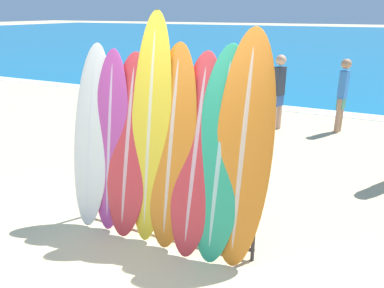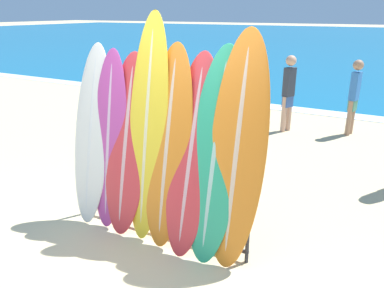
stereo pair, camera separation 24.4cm
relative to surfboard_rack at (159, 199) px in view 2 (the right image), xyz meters
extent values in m
plane|color=#CCB789|center=(0.08, -0.69, -0.47)|extent=(160.00, 160.00, 0.00)
cube|color=#146693|center=(0.08, 36.42, -0.47)|extent=(120.00, 60.00, 0.00)
cube|color=white|center=(0.08, 6.72, -0.46)|extent=(120.00, 0.60, 0.01)
cylinder|color=#28282D|center=(-1.08, 0.00, -0.04)|extent=(0.04, 0.04, 0.86)
cylinder|color=#28282D|center=(1.08, 0.00, -0.04)|extent=(0.04, 0.04, 0.86)
cylinder|color=#28282D|center=(0.00, 0.00, 0.37)|extent=(2.21, 0.04, 0.04)
cylinder|color=#28282D|center=(0.00, 0.00, -0.35)|extent=(2.21, 0.04, 0.04)
ellipsoid|color=silver|center=(-0.94, 0.01, 0.61)|extent=(0.53, 0.56, 2.16)
ellipsoid|color=silver|center=(-0.94, 0.01, 0.61)|extent=(0.10, 0.55, 2.08)
ellipsoid|color=#B23D8E|center=(-0.67, 0.01, 0.59)|extent=(0.49, 0.43, 2.11)
ellipsoid|color=#CAA1BE|center=(-0.67, 0.01, 0.59)|extent=(0.09, 0.42, 2.03)
ellipsoid|color=red|center=(-0.42, 0.01, 0.57)|extent=(0.59, 0.56, 2.08)
ellipsoid|color=#D59E9F|center=(-0.42, 0.01, 0.57)|extent=(0.11, 0.55, 2.00)
ellipsoid|color=yellow|center=(-0.14, 0.04, 0.79)|extent=(0.50, 0.52, 2.52)
ellipsoid|color=beige|center=(-0.14, 0.04, 0.79)|extent=(0.09, 0.51, 2.42)
ellipsoid|color=orange|center=(0.13, 0.02, 0.63)|extent=(0.55, 0.55, 2.20)
ellipsoid|color=beige|center=(0.13, 0.02, 0.63)|extent=(0.10, 0.53, 2.12)
ellipsoid|color=red|center=(0.41, 0.03, 0.59)|extent=(0.54, 0.66, 2.12)
ellipsoid|color=#D59E9F|center=(0.41, 0.03, 0.59)|extent=(0.10, 0.65, 2.04)
ellipsoid|color=#289E70|center=(0.68, 0.03, 0.63)|extent=(0.58, 0.62, 2.21)
ellipsoid|color=#9AC3B3|center=(0.68, 0.03, 0.63)|extent=(0.10, 0.60, 2.12)
ellipsoid|color=orange|center=(0.92, 0.03, 0.71)|extent=(0.59, 0.52, 2.37)
ellipsoid|color=beige|center=(0.92, 0.03, 0.71)|extent=(0.11, 0.51, 2.27)
cylinder|color=#A87A5B|center=(1.45, 5.05, -0.10)|extent=(0.10, 0.10, 0.74)
cylinder|color=#A87A5B|center=(1.48, 5.21, -0.10)|extent=(0.10, 0.10, 0.74)
cube|color=#478466|center=(1.47, 5.13, 0.16)|extent=(0.18, 0.24, 0.22)
cube|color=#3370BC|center=(1.47, 5.13, 0.57)|extent=(0.20, 0.25, 0.58)
sphere|color=#A87A5B|center=(1.47, 5.13, 1.00)|extent=(0.21, 0.21, 0.21)
cylinder|color=beige|center=(-1.03, 1.90, -0.07)|extent=(0.11, 0.11, 0.80)
cylinder|color=beige|center=(-0.97, 2.07, -0.07)|extent=(0.11, 0.11, 0.80)
cube|color=#478466|center=(-1.00, 1.98, 0.21)|extent=(0.21, 0.26, 0.24)
cube|color=#42996B|center=(-1.00, 1.98, 0.64)|extent=(0.23, 0.28, 0.63)
sphere|color=beige|center=(-1.00, 1.98, 1.10)|extent=(0.23, 0.23, 0.23)
cylinder|color=tan|center=(0.17, 4.65, -0.08)|extent=(0.11, 0.11, 0.77)
cylinder|color=tan|center=(0.24, 4.80, -0.08)|extent=(0.11, 0.11, 0.77)
cube|color=#385693|center=(0.21, 4.73, 0.19)|extent=(0.22, 0.26, 0.23)
cube|color=#2D333D|center=(0.21, 4.73, 0.61)|extent=(0.24, 0.28, 0.61)
sphere|color=tan|center=(0.21, 4.73, 1.05)|extent=(0.22, 0.22, 0.22)
camera|label=1|loc=(1.93, -3.27, 2.02)|focal=35.00mm
camera|label=2|loc=(2.15, -3.16, 2.02)|focal=35.00mm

